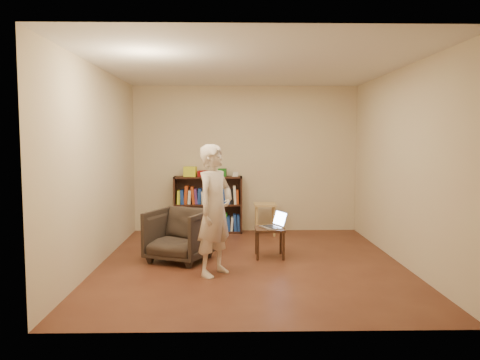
{
  "coord_description": "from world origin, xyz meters",
  "views": [
    {
      "loc": [
        -0.27,
        -6.15,
        1.66
      ],
      "look_at": [
        -0.13,
        0.35,
        1.09
      ],
      "focal_mm": 35.0,
      "sensor_mm": 36.0,
      "label": 1
    }
  ],
  "objects_px": {
    "side_table": "(270,233)",
    "bookshelf": "(208,208)",
    "armchair": "(180,235)",
    "person": "(215,210)",
    "laptop": "(275,224)",
    "stool": "(265,210)"
  },
  "relations": [
    {
      "from": "side_table",
      "to": "person",
      "type": "xyz_separation_m",
      "value": [
        -0.74,
        -0.84,
        0.45
      ]
    },
    {
      "from": "bookshelf",
      "to": "person",
      "type": "bearing_deg",
      "value": -85.52
    },
    {
      "from": "stool",
      "to": "side_table",
      "type": "distance_m",
      "value": 1.55
    },
    {
      "from": "armchair",
      "to": "side_table",
      "type": "bearing_deg",
      "value": 31.16
    },
    {
      "from": "armchair",
      "to": "laptop",
      "type": "bearing_deg",
      "value": 31.67
    },
    {
      "from": "bookshelf",
      "to": "side_table",
      "type": "height_order",
      "value": "bookshelf"
    },
    {
      "from": "laptop",
      "to": "person",
      "type": "bearing_deg",
      "value": -67.48
    },
    {
      "from": "bookshelf",
      "to": "side_table",
      "type": "distance_m",
      "value": 2.03
    },
    {
      "from": "bookshelf",
      "to": "side_table",
      "type": "relative_size",
      "value": 2.88
    },
    {
      "from": "bookshelf",
      "to": "stool",
      "type": "xyz_separation_m",
      "value": [
        0.99,
        -0.24,
        0.0
      ]
    },
    {
      "from": "stool",
      "to": "side_table",
      "type": "bearing_deg",
      "value": -91.84
    },
    {
      "from": "bookshelf",
      "to": "side_table",
      "type": "xyz_separation_m",
      "value": [
        0.95,
        -1.79,
        -0.09
      ]
    },
    {
      "from": "armchair",
      "to": "person",
      "type": "height_order",
      "value": "person"
    },
    {
      "from": "armchair",
      "to": "person",
      "type": "bearing_deg",
      "value": -29.61
    },
    {
      "from": "bookshelf",
      "to": "stool",
      "type": "distance_m",
      "value": 1.02
    },
    {
      "from": "person",
      "to": "laptop",
      "type": "bearing_deg",
      "value": -8.86
    },
    {
      "from": "bookshelf",
      "to": "person",
      "type": "xyz_separation_m",
      "value": [
        0.21,
        -2.63,
        0.36
      ]
    },
    {
      "from": "armchair",
      "to": "person",
      "type": "relative_size",
      "value": 0.49
    },
    {
      "from": "laptop",
      "to": "person",
      "type": "relative_size",
      "value": 0.26
    },
    {
      "from": "bookshelf",
      "to": "armchair",
      "type": "xyz_separation_m",
      "value": [
        -0.3,
        -1.96,
        -0.09
      ]
    },
    {
      "from": "side_table",
      "to": "bookshelf",
      "type": "bearing_deg",
      "value": 117.82
    },
    {
      "from": "side_table",
      "to": "stool",
      "type": "bearing_deg",
      "value": 88.16
    }
  ]
}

